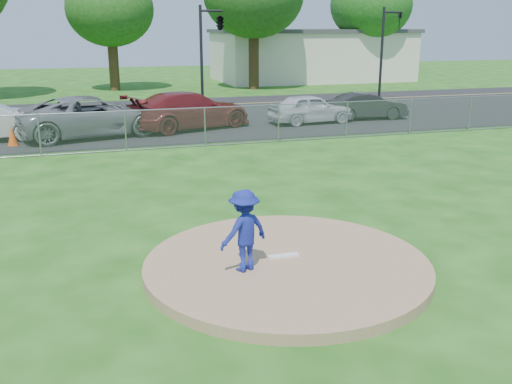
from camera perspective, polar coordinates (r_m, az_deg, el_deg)
The scene contains 15 objects.
ground at distance 20.18m, azimuth -6.67°, elevation 3.31°, with size 120.00×120.00×0.00m, color #195011.
pitchers_mound at distance 10.90m, azimuth 3.10°, elevation -7.36°, with size 5.40×5.40×0.20m, color #997654.
pitching_rubber at distance 11.03m, azimuth 2.75°, elevation -6.39°, with size 0.60×0.15×0.04m, color white.
chain_link_fence at distance 21.97m, azimuth -7.70°, elevation 6.32°, with size 40.00×0.06×1.50m, color gray.
parking_lot at distance 26.48m, azimuth -9.27°, elevation 6.28°, with size 50.00×8.00×0.01m, color black.
street at distance 33.85m, azimuth -11.08°, elevation 8.31°, with size 60.00×7.00×0.01m, color black.
commercial_building at distance 51.28m, azimuth 5.49°, elevation 13.52°, with size 16.40×9.40×4.30m.
traffic_signal_center at distance 32.25m, azimuth -3.81°, elevation 16.40°, with size 1.42×2.48×5.60m.
traffic_signal_right at distance 36.05m, azimuth 12.83°, elevation 14.04°, with size 1.28×0.20×5.60m.
pitcher at distance 10.20m, azimuth -1.20°, elevation -3.87°, with size 0.97×0.56×1.51m, color navy.
traffic_cone at distance 24.17m, azimuth -23.20°, elevation 5.18°, with size 0.39×0.39×0.76m, color #FF540D.
parked_car_gray at distance 25.08m, azimuth -16.03°, elevation 7.31°, with size 2.82×6.13×1.70m, color gray.
parked_car_darkred at distance 26.13m, azimuth -6.68°, elevation 8.13°, with size 2.35×5.79×1.68m, color maroon.
parked_car_pearl at distance 27.70m, azimuth 5.47°, elevation 8.31°, with size 1.64×4.07×1.39m, color silver.
parked_car_charcoal at distance 29.36m, azimuth 11.01°, elevation 8.45°, with size 1.39×3.97×1.31m, color black.
Camera 1 is at (-3.48, -9.38, 4.44)m, focal length 40.00 mm.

